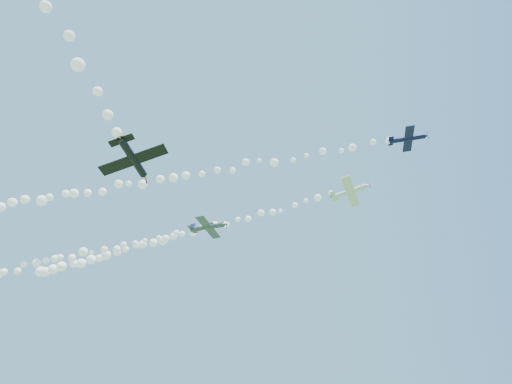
# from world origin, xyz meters

# --- Properties ---
(plane_white) EXTENTS (7.42, 7.85, 2.15)m
(plane_white) POSITION_xyz_m (20.96, 2.85, 53.00)
(plane_white) COLOR white
(smoke_trail_white) EXTENTS (67.60, 19.35, 3.11)m
(smoke_trail_white) POSITION_xyz_m (-14.94, 12.05, 52.67)
(smoke_trail_white) COLOR white
(plane_navy) EXTENTS (6.19, 6.42, 1.91)m
(plane_navy) POSITION_xyz_m (29.10, -9.69, 51.62)
(plane_navy) COLOR #0C0D37
(smoke_trail_navy) EXTENTS (74.84, 8.81, 2.48)m
(smoke_trail_navy) POSITION_xyz_m (-10.15, -6.15, 51.42)
(smoke_trail_navy) COLOR white
(plane_grey) EXTENTS (6.38, 6.72, 2.22)m
(plane_grey) POSITION_xyz_m (-2.23, -5.05, 41.37)
(plane_grey) COLOR #394553
(smoke_trail_grey) EXTENTS (62.37, 13.57, 2.95)m
(smoke_trail_grey) POSITION_xyz_m (-35.26, 1.13, 40.98)
(smoke_trail_grey) COLOR white
(plane_black) EXTENTS (8.22, 8.19, 2.87)m
(plane_black) POSITION_xyz_m (-7.94, -21.42, 40.06)
(plane_black) COLOR black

